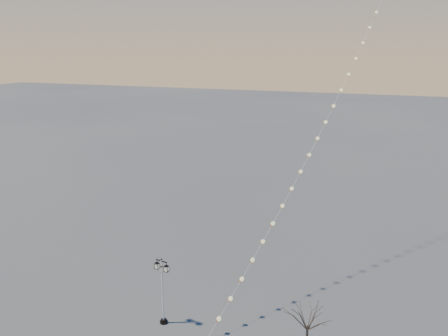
% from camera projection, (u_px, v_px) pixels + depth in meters
% --- Properties ---
extents(street_lamp, '(1.15, 0.56, 4.59)m').
position_uv_depth(street_lamp, '(162.00, 288.00, 30.04)').
color(street_lamp, black).
rests_on(street_lamp, ground).
extents(bare_tree, '(2.13, 2.13, 3.54)m').
position_uv_depth(bare_tree, '(308.00, 317.00, 26.97)').
color(bare_tree, '#3B3128').
rests_on(bare_tree, ground).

